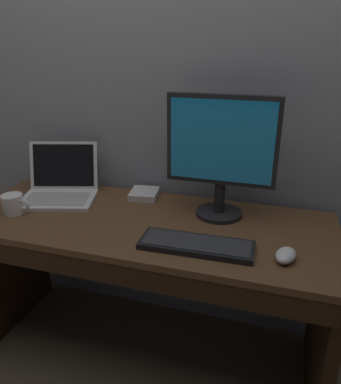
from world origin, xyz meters
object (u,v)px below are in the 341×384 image
at_px(computer_mouse, 286,255).
at_px(coffee_mug, 13,204).
at_px(external_drive_box, 144,194).
at_px(external_monitor, 221,151).
at_px(laptop_white, 60,189).
at_px(wired_keyboard, 196,245).

xyz_separation_m(computer_mouse, coffee_mug, (-1.14, 0.05, 0.02)).
height_order(external_drive_box, coffee_mug, coffee_mug).
height_order(computer_mouse, coffee_mug, coffee_mug).
distance_m(external_monitor, external_drive_box, 0.48).
bearing_deg(computer_mouse, laptop_white, -178.04).
height_order(computer_mouse, external_drive_box, computer_mouse).
height_order(external_monitor, external_drive_box, external_monitor).
xyz_separation_m(external_monitor, wired_keyboard, (-0.03, -0.28, -0.28)).
bearing_deg(external_monitor, computer_mouse, -44.44).
bearing_deg(external_monitor, wired_keyboard, -95.49).
bearing_deg(external_drive_box, laptop_white, -160.89).
xyz_separation_m(laptop_white, computer_mouse, (1.04, -0.25, -0.02)).
bearing_deg(laptop_white, wired_keyboard, -19.55).
distance_m(laptop_white, coffee_mug, 0.23).
distance_m(external_monitor, coffee_mug, 0.92).
height_order(laptop_white, wired_keyboard, laptop_white).
bearing_deg(computer_mouse, external_monitor, 151.24).
height_order(laptop_white, coffee_mug, laptop_white).
distance_m(external_monitor, wired_keyboard, 0.40).
bearing_deg(coffee_mug, wired_keyboard, -3.66).
height_order(wired_keyboard, external_drive_box, external_drive_box).
bearing_deg(laptop_white, coffee_mug, -115.39).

